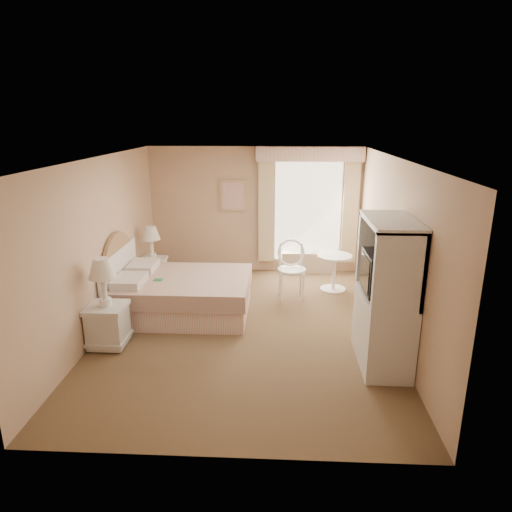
# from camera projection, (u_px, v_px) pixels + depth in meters

# --- Properties ---
(room) EXTENTS (4.21, 5.51, 2.51)m
(room) POSITION_uv_depth(u_px,v_px,m) (245.00, 248.00, 6.50)
(room) COLOR brown
(room) RESTS_ON ground
(window) EXTENTS (2.05, 0.22, 2.51)m
(window) POSITION_uv_depth(u_px,v_px,m) (308.00, 207.00, 8.96)
(window) COLOR white
(window) RESTS_ON room
(framed_art) EXTENTS (0.52, 0.04, 0.62)m
(framed_art) POSITION_uv_depth(u_px,v_px,m) (232.00, 196.00, 9.02)
(framed_art) COLOR tan
(framed_art) RESTS_ON room
(bed) EXTENTS (2.10, 1.60, 1.42)m
(bed) POSITION_uv_depth(u_px,v_px,m) (178.00, 293.00, 7.28)
(bed) COLOR tan
(bed) RESTS_ON room
(nightstand_near) EXTENTS (0.51, 0.51, 1.24)m
(nightstand_near) POSITION_uv_depth(u_px,v_px,m) (107.00, 314.00, 6.18)
(nightstand_near) COLOR silver
(nightstand_near) RESTS_ON room
(nightstand_far) EXTENTS (0.47, 0.47, 1.13)m
(nightstand_far) POSITION_uv_depth(u_px,v_px,m) (153.00, 264.00, 8.42)
(nightstand_far) COLOR silver
(nightstand_far) RESTS_ON room
(round_table) EXTENTS (0.63, 0.63, 0.66)m
(round_table) POSITION_uv_depth(u_px,v_px,m) (334.00, 267.00, 8.24)
(round_table) COLOR white
(round_table) RESTS_ON room
(cafe_chair) EXTENTS (0.52, 0.52, 1.01)m
(cafe_chair) POSITION_uv_depth(u_px,v_px,m) (291.00, 264.00, 7.91)
(cafe_chair) COLOR white
(cafe_chair) RESTS_ON room
(armoire) EXTENTS (0.57, 1.13, 1.88)m
(armoire) POSITION_uv_depth(u_px,v_px,m) (385.00, 306.00, 5.67)
(armoire) COLOR silver
(armoire) RESTS_ON room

